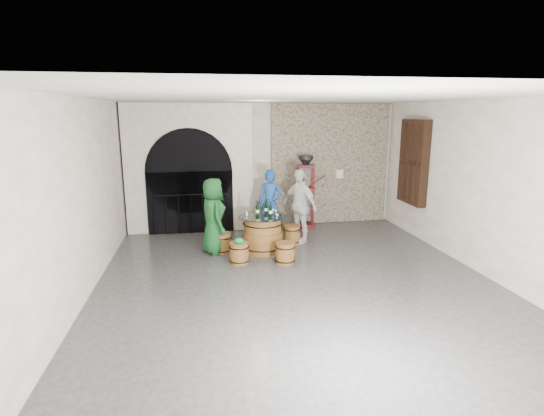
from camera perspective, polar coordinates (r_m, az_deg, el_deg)
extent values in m
plane|color=#2E2E31|center=(7.75, 3.20, -9.70)|extent=(8.00, 8.00, 0.00)
plane|color=silver|center=(11.19, -1.19, 5.75)|extent=(8.00, 0.00, 8.00)
plane|color=silver|center=(3.65, 17.54, -9.62)|extent=(8.00, 0.00, 8.00)
plane|color=silver|center=(7.37, -24.26, 1.00)|extent=(0.00, 8.00, 8.00)
plane|color=silver|center=(8.75, 26.32, 2.50)|extent=(0.00, 8.00, 8.00)
plane|color=beige|center=(7.17, 3.52, 14.67)|extent=(8.00, 8.00, 0.00)
cube|color=gray|center=(11.52, 7.79, 5.84)|extent=(3.20, 0.12, 3.18)
cube|color=silver|center=(10.83, -11.04, 5.29)|extent=(3.10, 0.50, 3.18)
cube|color=black|center=(10.70, -10.89, 0.72)|extent=(2.10, 0.03, 1.55)
cylinder|color=black|center=(10.57, -11.06, 4.84)|extent=(2.10, 0.03, 2.10)
cylinder|color=black|center=(10.60, -10.94, 1.74)|extent=(1.79, 0.04, 0.04)
cylinder|color=black|center=(10.76, -15.59, -1.01)|extent=(0.02, 0.02, 0.98)
cylinder|color=black|center=(10.73, -14.01, -0.95)|extent=(0.02, 0.02, 0.98)
cylinder|color=black|center=(10.71, -12.42, -0.90)|extent=(0.02, 0.02, 0.98)
cylinder|color=black|center=(10.70, -10.83, -0.84)|extent=(0.02, 0.02, 0.98)
cylinder|color=black|center=(10.70, -9.24, -0.78)|extent=(0.02, 0.02, 0.98)
cylinder|color=black|center=(10.70, -7.65, -0.72)|extent=(0.02, 0.02, 0.98)
cylinder|color=black|center=(10.71, -6.06, -0.67)|extent=(0.02, 0.02, 0.98)
cube|color=black|center=(10.69, 18.50, 5.86)|extent=(0.20, 1.10, 2.00)
cube|color=black|center=(10.67, 18.26, 5.86)|extent=(0.06, 0.88, 1.76)
cube|color=black|center=(10.68, 18.40, 5.86)|extent=(0.22, 0.92, 0.06)
cube|color=black|center=(10.43, 19.14, 5.66)|extent=(0.22, 0.06, 1.80)
cube|color=black|center=(10.68, 18.40, 5.86)|extent=(0.22, 0.06, 1.80)
cube|color=black|center=(10.94, 17.70, 6.05)|extent=(0.22, 0.06, 1.80)
cylinder|color=brown|center=(9.17, -1.26, -3.61)|extent=(0.80, 0.80, 0.75)
cylinder|color=brown|center=(9.17, -1.26, -3.61)|extent=(0.85, 0.85, 0.17)
torus|color=black|center=(9.25, -1.25, -5.13)|extent=(0.85, 0.85, 0.02)
torus|color=black|center=(9.10, -1.27, -2.06)|extent=(0.85, 0.85, 0.02)
cylinder|color=brown|center=(9.07, -1.27, -1.26)|extent=(0.81, 0.81, 0.02)
cylinder|color=black|center=(9.07, -1.27, -1.11)|extent=(1.03, 1.03, 0.01)
cylinder|color=brown|center=(9.21, -6.69, -4.74)|extent=(0.37, 0.37, 0.41)
cylinder|color=brown|center=(9.21, -6.69, -4.74)|extent=(0.40, 0.40, 0.09)
torus|color=black|center=(9.26, -6.67, -5.56)|extent=(0.41, 0.41, 0.02)
torus|color=black|center=(9.17, -6.71, -3.91)|extent=(0.41, 0.41, 0.02)
cylinder|color=brown|center=(9.15, -6.72, -3.45)|extent=(0.38, 0.38, 0.02)
cylinder|color=brown|center=(10.05, -0.47, -3.17)|extent=(0.37, 0.37, 0.41)
cylinder|color=brown|center=(10.05, -0.47, -3.17)|extent=(0.40, 0.40, 0.09)
torus|color=black|center=(10.09, -0.47, -3.93)|extent=(0.41, 0.41, 0.02)
torus|color=black|center=(10.01, -0.47, -2.41)|extent=(0.41, 0.41, 0.02)
cylinder|color=brown|center=(9.99, -0.47, -1.99)|extent=(0.38, 0.38, 0.02)
cylinder|color=brown|center=(9.78, 2.66, -3.63)|extent=(0.37, 0.37, 0.41)
cylinder|color=brown|center=(9.78, 2.66, -3.63)|extent=(0.40, 0.40, 0.09)
torus|color=black|center=(9.82, 2.66, -4.41)|extent=(0.41, 0.41, 0.02)
torus|color=black|center=(9.74, 2.67, -2.85)|extent=(0.41, 0.41, 0.02)
cylinder|color=brown|center=(9.72, 2.68, -2.42)|extent=(0.38, 0.38, 0.02)
cylinder|color=brown|center=(8.52, 1.77, -6.11)|extent=(0.37, 0.37, 0.41)
cylinder|color=brown|center=(8.52, 1.77, -6.11)|extent=(0.40, 0.40, 0.09)
torus|color=black|center=(8.57, 1.76, -6.99)|extent=(0.41, 0.41, 0.02)
torus|color=black|center=(8.48, 1.77, -5.22)|extent=(0.41, 0.41, 0.02)
cylinder|color=brown|center=(8.46, 1.78, -4.73)|extent=(0.38, 0.38, 0.02)
cylinder|color=brown|center=(8.54, -4.43, -6.11)|extent=(0.37, 0.37, 0.41)
cylinder|color=brown|center=(8.54, -4.43, -6.11)|extent=(0.40, 0.40, 0.09)
torus|color=black|center=(8.58, -4.41, -6.99)|extent=(0.41, 0.41, 0.02)
torus|color=black|center=(8.49, -4.44, -5.22)|extent=(0.41, 0.41, 0.02)
cylinder|color=brown|center=(8.47, -4.45, -4.73)|extent=(0.38, 0.38, 0.02)
ellipsoid|color=#0C853D|center=(8.46, -4.46, -4.40)|extent=(0.19, 0.19, 0.10)
cylinder|color=#0C853D|center=(8.45, -3.89, -4.69)|extent=(0.12, 0.12, 0.01)
imported|color=#13451D|center=(9.06, -7.89, -1.09)|extent=(0.71, 0.90, 1.62)
imported|color=navy|center=(10.16, -0.25, 0.60)|extent=(0.71, 0.61, 1.64)
imported|color=silver|center=(9.78, 3.69, 0.27)|extent=(0.90, 1.06, 1.71)
cylinder|color=black|center=(9.05, -1.96, -0.37)|extent=(0.07, 0.07, 0.22)
cylinder|color=white|center=(9.05, -1.96, -0.43)|extent=(0.08, 0.08, 0.06)
cone|color=black|center=(9.02, -1.97, 0.40)|extent=(0.07, 0.07, 0.05)
cylinder|color=black|center=(9.01, -1.97, 0.75)|extent=(0.03, 0.03, 0.07)
cylinder|color=black|center=(8.98, -0.19, -0.46)|extent=(0.07, 0.07, 0.22)
cylinder|color=white|center=(8.98, -0.19, -0.53)|extent=(0.08, 0.08, 0.06)
cone|color=black|center=(8.95, -0.19, 0.31)|extent=(0.07, 0.07, 0.05)
cylinder|color=black|center=(8.94, -0.19, 0.66)|extent=(0.03, 0.03, 0.07)
cylinder|color=black|center=(9.21, -0.79, -0.13)|extent=(0.07, 0.07, 0.22)
cylinder|color=white|center=(9.21, -0.79, -0.19)|extent=(0.08, 0.08, 0.06)
cone|color=black|center=(9.19, -0.79, 0.63)|extent=(0.07, 0.07, 0.05)
cylinder|color=black|center=(9.17, -0.79, 0.97)|extent=(0.03, 0.03, 0.07)
cylinder|color=brown|center=(10.15, -1.74, -2.34)|extent=(0.45, 0.45, 0.64)
cylinder|color=brown|center=(10.15, -1.74, -2.34)|extent=(0.48, 0.48, 0.14)
torus|color=black|center=(10.21, -1.73, -3.52)|extent=(0.50, 0.50, 0.02)
torus|color=black|center=(10.10, -1.75, -1.15)|extent=(0.50, 0.50, 0.02)
cylinder|color=brown|center=(10.07, -1.75, -0.53)|extent=(0.46, 0.46, 0.02)
cube|color=#4A0C16|center=(11.24, 4.43, -2.31)|extent=(0.58, 0.50, 0.10)
cube|color=#4A0C16|center=(11.03, 4.51, 2.53)|extent=(0.51, 0.37, 0.12)
cube|color=#4A0C16|center=(10.95, 4.57, 5.60)|extent=(0.48, 0.19, 0.07)
cylinder|color=black|center=(11.12, 4.47, 0.42)|extent=(0.06, 0.06, 0.99)
cylinder|color=black|center=(10.92, 4.59, 6.79)|extent=(0.38, 0.38, 0.09)
cone|color=black|center=(10.93, 4.58, 6.17)|extent=(0.38, 0.38, 0.20)
cube|color=#4A0C16|center=(11.05, 3.47, 1.67)|extent=(0.08, 0.08, 1.59)
cube|color=#4A0C16|center=(11.08, 5.52, 1.67)|extent=(0.08, 0.08, 1.59)
cylinder|color=#4A0C16|center=(10.99, 6.10, 3.66)|extent=(0.42, 0.10, 0.31)
cube|color=silver|center=(11.56, 9.06, 4.57)|extent=(0.18, 0.10, 0.22)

